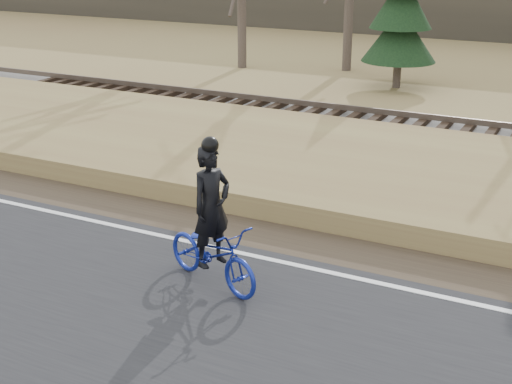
% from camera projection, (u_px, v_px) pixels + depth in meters
% --- Properties ---
extents(cyclist, '(2.07, 1.30, 2.38)m').
position_uv_depth(cyclist, '(212.00, 239.00, 10.85)').
color(cyclist, navy).
rests_on(cyclist, road).
extents(conifer, '(2.60, 2.60, 6.18)m').
position_uv_depth(conifer, '(402.00, 3.00, 24.38)').
color(conifer, brown).
rests_on(conifer, ground).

